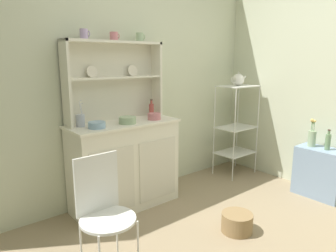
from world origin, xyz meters
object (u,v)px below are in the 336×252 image
Objects in this scene: side_shelf_blue at (320,172)px; utensil_jar at (80,120)px; bakers_rack at (236,121)px; floor_basket at (237,222)px; flower_vase at (312,137)px; hutch_shelf_unit at (113,75)px; porcelain_teapot at (238,80)px; bowl_mixing_large at (97,125)px; hutch_cabinet at (125,164)px; oil_bottle at (328,141)px; cup_lilac_0 at (84,34)px; wire_chair at (103,207)px; jam_bottle at (151,110)px.

side_shelf_blue is 2.54m from utensil_jar.
bakers_rack reaches higher than floor_basket.
bakers_rack is at bearing 100.39° from flower_vase.
porcelain_teapot is at bearing -9.99° from hutch_shelf_unit.
bowl_mixing_large is (-0.31, -0.24, -0.41)m from hutch_shelf_unit.
oil_bottle is at bearing -34.00° from hutch_cabinet.
cup_lilac_0 is 2.63m from oil_bottle.
bowl_mixing_large is (-0.31, -0.07, 0.45)m from hutch_cabinet.
wire_chair is (-0.66, -0.98, -0.79)m from hutch_shelf_unit.
utensil_jar reaches higher than flower_vase.
flower_vase is at bearing -30.02° from hutch_cabinet.
wire_chair is 9.59× the size of cup_lilac_0.
hutch_cabinet is 1.19m from floor_basket.
hutch_cabinet is 2.08m from side_shelf_blue.
hutch_shelf_unit is at bearing 168.82° from jam_bottle.
bakers_rack is 1.08m from oil_bottle.
side_shelf_blue is at bearing -42.09° from jam_bottle.
porcelain_teapot reaches higher than side_shelf_blue.
floor_basket is 1.14× the size of porcelain_teapot.
flower_vase is (1.74, -1.01, 0.19)m from hutch_cabinet.
hutch_shelf_unit is at bearing 146.07° from flower_vase.
floor_basket is 1.10× the size of utensil_jar.
jam_bottle is (0.40, 0.09, 0.49)m from hutch_cabinet.
hutch_shelf_unit is 4.29× the size of porcelain_teapot.
bakers_rack reaches higher than side_shelf_blue.
bakers_rack is at bearing -1.19° from bowl_mixing_large.
hutch_shelf_unit is at bearing 37.18° from bowl_mixing_large.
porcelain_teapot is at bearing 99.28° from side_shelf_blue.
wire_chair is 3.92× the size of oil_bottle.
jam_bottle reaches higher than floor_basket.
floor_basket is at bearing -51.29° from utensil_jar.
bowl_mixing_large is at bearing -142.82° from hutch_shelf_unit.
utensil_jar is at bearing 149.66° from oil_bottle.
wire_chair is at bearing 171.59° from oil_bottle.
bakers_rack is at bearing -7.15° from cup_lilac_0.
cup_lilac_0 is at bearing 177.03° from jam_bottle.
bowl_mixing_large is (-2.05, 1.05, 0.63)m from side_shelf_blue.
jam_bottle is (-0.08, 1.11, 0.85)m from floor_basket.
bowl_mixing_large is 0.65× the size of porcelain_teapot.
floor_basket is (-1.26, 0.10, -0.18)m from side_shelf_blue.
hutch_cabinet is 4.44× the size of utensil_jar.
side_shelf_blue is 1.99× the size of floor_basket.
bowl_mixing_large is 0.62× the size of utensil_jar.
oil_bottle is at bearing -90.00° from side_shelf_blue.
floor_basket is 1.64m from utensil_jar.
wire_chair is at bearing -139.49° from jam_bottle.
floor_basket is 0.87× the size of flower_vase.
hutch_cabinet is 12.15× the size of cup_lilac_0.
bowl_mixing_large is at bearing 178.81° from bakers_rack.
bowl_mixing_large is (-1.89, 0.04, 0.20)m from bakers_rack.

